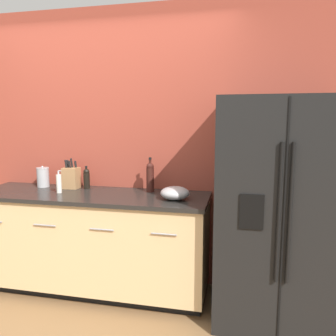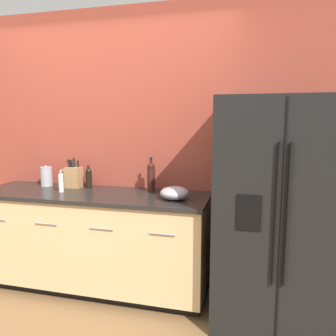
% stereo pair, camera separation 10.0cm
% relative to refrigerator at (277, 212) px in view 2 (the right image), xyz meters
% --- Properties ---
extents(wall_back, '(10.00, 0.05, 2.60)m').
position_rel_refrigerator_xyz_m(wall_back, '(-1.58, 0.41, 0.44)').
color(wall_back, '#993D2D').
rests_on(wall_back, ground_plane).
extents(counter_unit, '(2.13, 0.64, 0.91)m').
position_rel_refrigerator_xyz_m(counter_unit, '(-1.60, 0.07, -0.40)').
color(counter_unit, black).
rests_on(counter_unit, ground_plane).
extents(refrigerator, '(0.93, 0.78, 1.73)m').
position_rel_refrigerator_xyz_m(refrigerator, '(0.00, 0.00, 0.00)').
color(refrigerator, black).
rests_on(refrigerator, ground_plane).
extents(knife_block, '(0.14, 0.12, 0.29)m').
position_rel_refrigerator_xyz_m(knife_block, '(-1.86, 0.23, 0.15)').
color(knife_block, '#A87A4C').
rests_on(knife_block, counter_unit).
extents(wine_bottle, '(0.07, 0.07, 0.32)m').
position_rel_refrigerator_xyz_m(wine_bottle, '(-1.08, 0.24, 0.19)').
color(wine_bottle, '#3D1914').
rests_on(wine_bottle, counter_unit).
extents(soap_dispenser, '(0.05, 0.05, 0.20)m').
position_rel_refrigerator_xyz_m(soap_dispenser, '(-1.87, 0.02, 0.14)').
color(soap_dispenser, silver).
rests_on(soap_dispenser, counter_unit).
extents(oil_bottle, '(0.06, 0.06, 0.22)m').
position_rel_refrigerator_xyz_m(oil_bottle, '(-1.71, 0.24, 0.15)').
color(oil_bottle, black).
rests_on(oil_bottle, counter_unit).
extents(steel_canister, '(0.12, 0.12, 0.21)m').
position_rel_refrigerator_xyz_m(steel_canister, '(-2.17, 0.24, 0.15)').
color(steel_canister, '#A3A3A5').
rests_on(steel_canister, counter_unit).
extents(mixing_bowl, '(0.24, 0.24, 0.11)m').
position_rel_refrigerator_xyz_m(mixing_bowl, '(-0.81, -0.00, 0.10)').
color(mixing_bowl, '#A3A3A5').
rests_on(mixing_bowl, counter_unit).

